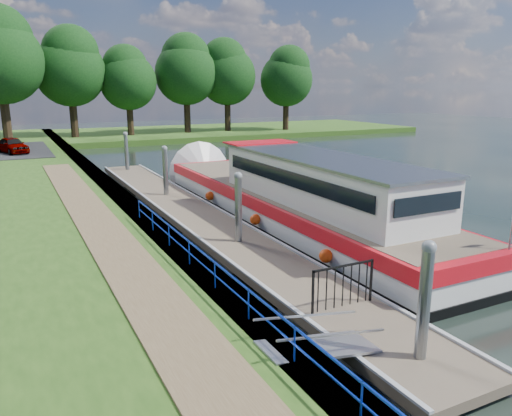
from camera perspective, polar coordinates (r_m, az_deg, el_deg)
name	(u,v)px	position (r m, az deg, el deg)	size (l,w,h in m)	color
ground	(401,363)	(11.86, 16.28, -16.61)	(160.00, 160.00, 0.00)	black
bank_edge	(128,210)	(23.46, -14.40, -0.26)	(1.10, 90.00, 0.78)	#473D2D
far_bank	(179,133)	(62.61, -8.80, 8.45)	(60.00, 18.00, 0.60)	#284B15
footpath	(119,252)	(16.39, -15.41, -4.86)	(1.60, 40.00, 0.05)	brown
blue_fence	(230,282)	(12.15, -2.95, -8.40)	(0.04, 18.04, 0.72)	#0C2DBF
pontoon	(196,218)	(22.31, -6.84, -1.18)	(2.50, 30.00, 0.56)	brown
mooring_piles	(196,194)	(22.06, -6.92, 1.58)	(0.30, 27.30, 3.55)	gray
gangway	(319,346)	(10.86, 7.18, -15.35)	(2.58, 1.00, 0.92)	#A5A8AD
gate_panel	(343,280)	(12.87, 9.93, -8.08)	(1.85, 0.05, 1.15)	black
barge	(283,197)	(22.25, 3.16, 1.26)	(4.36, 21.15, 4.78)	black
horizon_trees	(58,66)	(56.32, -21.72, 14.89)	(54.38, 10.03, 12.87)	#332316
car_a	(12,145)	(43.33, -26.07, 6.48)	(1.47, 3.65, 1.24)	#999999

